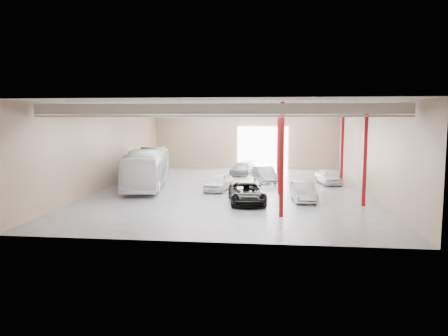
% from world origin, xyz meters
% --- Properties ---
extents(depot_shell, '(22.12, 32.12, 7.06)m').
position_xyz_m(depot_shell, '(0.13, 0.48, 4.98)').
color(depot_shell, '#4D4D52').
rests_on(depot_shell, ground).
extents(coach_bus, '(4.63, 12.22, 3.32)m').
position_xyz_m(coach_bus, '(-7.68, 0.42, 1.66)').
color(coach_bus, silver).
rests_on(coach_bus, ground).
extents(black_sedan, '(3.20, 5.58, 1.47)m').
position_xyz_m(black_sedan, '(1.45, -6.00, 0.73)').
color(black_sedan, black).
rests_on(black_sedan, ground).
extents(car_row_a, '(2.38, 4.42, 1.43)m').
position_xyz_m(car_row_a, '(-1.25, -0.80, 0.71)').
color(car_row_a, silver).
rests_on(car_row_a, ground).
extents(car_row_b, '(2.59, 4.72, 1.48)m').
position_xyz_m(car_row_b, '(2.50, 4.50, 0.74)').
color(car_row_b, '#9E9EA2').
rests_on(car_row_b, ground).
extents(car_row_c, '(2.85, 4.91, 1.34)m').
position_xyz_m(car_row_c, '(0.05, 9.70, 0.67)').
color(car_row_c, slate).
rests_on(car_row_c, ground).
extents(car_right_near, '(1.89, 4.39, 1.40)m').
position_xyz_m(car_right_near, '(5.50, -4.59, 0.70)').
color(car_right_near, '#BDBCC2').
rests_on(car_right_near, ground).
extents(car_right_far, '(2.31, 4.31, 1.39)m').
position_xyz_m(car_right_far, '(8.30, 3.89, 0.70)').
color(car_right_far, silver).
rests_on(car_right_far, ground).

